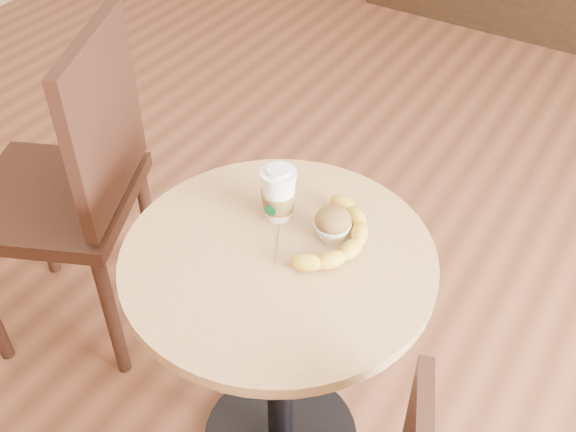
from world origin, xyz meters
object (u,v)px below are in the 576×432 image
Objects in this scene: cafe_table at (279,320)px; banana at (338,237)px; coffee_cup at (279,195)px; muffin at (333,224)px; chair_left at (73,185)px.

banana is (0.09, 0.09, 0.24)m from cafe_table.
coffee_cup reaches higher than cafe_table.
muffin is (0.14, 0.00, -0.02)m from coffee_cup.
muffin is 0.30× the size of banana.
muffin reaches higher than cafe_table.
chair_left is at bearing 177.40° from coffee_cup.
chair_left is at bearing -177.60° from muffin.
chair_left is 0.86m from banana.
muffin is at bearing 142.56° from banana.
muffin is (0.07, 0.11, 0.26)m from cafe_table.
coffee_cup is at bearing -178.64° from muffin.
banana is at bearing 45.26° from cafe_table.
banana reaches higher than cafe_table.
coffee_cup is 0.14m from muffin.
chair_left reaches higher than cafe_table.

